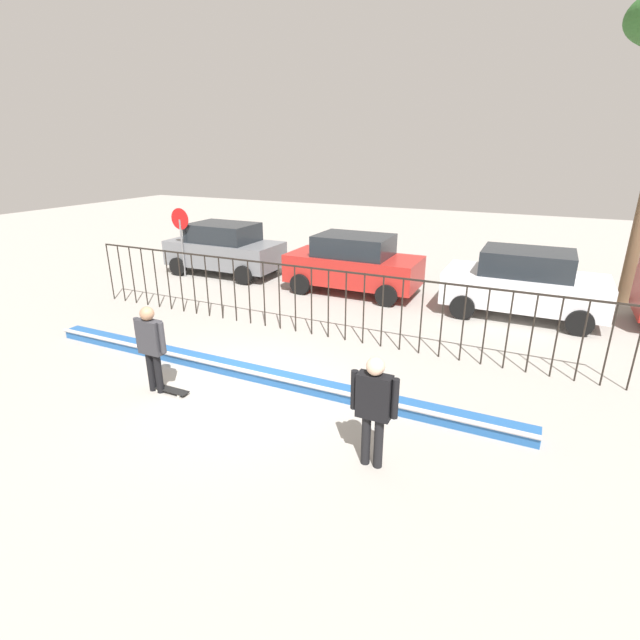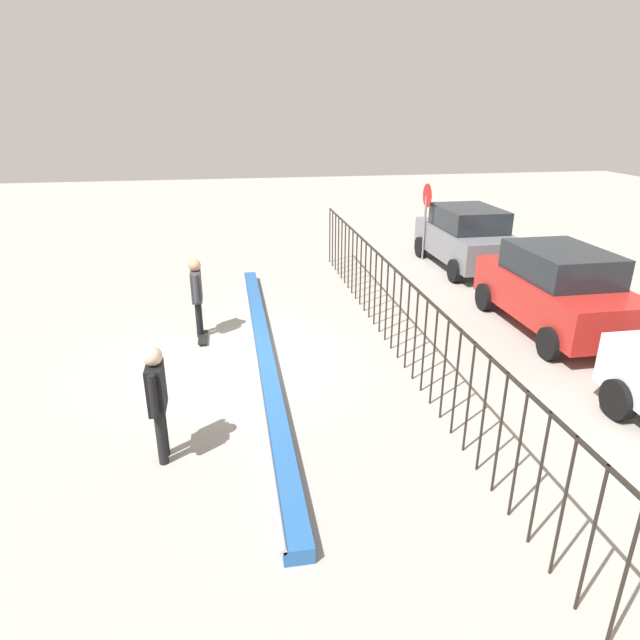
{
  "view_description": "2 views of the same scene",
  "coord_description": "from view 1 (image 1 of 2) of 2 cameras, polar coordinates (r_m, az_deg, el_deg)",
  "views": [
    {
      "loc": [
        5.05,
        -6.96,
        4.57
      ],
      "look_at": [
        1.11,
        1.39,
        1.17
      ],
      "focal_mm": 26.6,
      "sensor_mm": 36.0,
      "label": 1
    },
    {
      "loc": [
        10.12,
        -0.06,
        4.81
      ],
      "look_at": [
        0.72,
        1.56,
        1.04
      ],
      "focal_mm": 30.46,
      "sensor_mm": 36.0,
      "label": 2
    }
  ],
  "objects": [
    {
      "name": "stop_sign",
      "position": [
        18.1,
        -16.37,
        10.01
      ],
      "size": [
        0.76,
        0.07,
        2.5
      ],
      "color": "slate",
      "rests_on": "ground"
    },
    {
      "name": "bowl_coping_ledge",
      "position": [
        10.04,
        -7.96,
        -6.32
      ],
      "size": [
        11.0,
        0.41,
        0.27
      ],
      "color": "#235699",
      "rests_on": "ground"
    },
    {
      "name": "camera_operator",
      "position": [
        7.02,
        6.5,
        -9.83
      ],
      "size": [
        0.73,
        0.27,
        1.8
      ],
      "rotation": [
        0.0,
        0.0,
        3.06
      ],
      "color": "black",
      "rests_on": "ground"
    },
    {
      "name": "perimeter_fence",
      "position": [
        11.89,
        -1.04,
        3.19
      ],
      "size": [
        14.04,
        0.04,
        1.77
      ],
      "color": "black",
      "rests_on": "ground"
    },
    {
      "name": "parked_car_white",
      "position": [
        14.45,
        23.34,
        4.11
      ],
      "size": [
        4.3,
        2.12,
        1.9
      ],
      "rotation": [
        0.0,
        0.0,
        -0.08
      ],
      "color": "silver",
      "rests_on": "ground"
    },
    {
      "name": "skateboard",
      "position": [
        9.88,
        -17.56,
        -8.0
      ],
      "size": [
        0.8,
        0.2,
        0.07
      ],
      "rotation": [
        0.0,
        0.0,
        0.07
      ],
      "color": "black",
      "rests_on": "ground"
    },
    {
      "name": "parked_car_gray",
      "position": [
        18.26,
        -11.42,
        8.44
      ],
      "size": [
        4.3,
        2.12,
        1.9
      ],
      "rotation": [
        0.0,
        0.0,
        0.01
      ],
      "color": "slate",
      "rests_on": "ground"
    },
    {
      "name": "skateboarder",
      "position": [
        9.61,
        -19.69,
        -2.48
      ],
      "size": [
        0.71,
        0.27,
        1.77
      ],
      "rotation": [
        0.0,
        0.0,
        -0.14
      ],
      "color": "black",
      "rests_on": "ground"
    },
    {
      "name": "ground_plane",
      "position": [
        9.74,
        -9.51,
        -8.1
      ],
      "size": [
        60.0,
        60.0,
        0.0
      ],
      "primitive_type": "plane",
      "color": "#9E9991"
    },
    {
      "name": "parked_car_red",
      "position": [
        15.59,
        4.04,
        6.8
      ],
      "size": [
        4.3,
        2.12,
        1.9
      ],
      "rotation": [
        0.0,
        0.0,
        -0.04
      ],
      "color": "#B2231E",
      "rests_on": "ground"
    }
  ]
}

